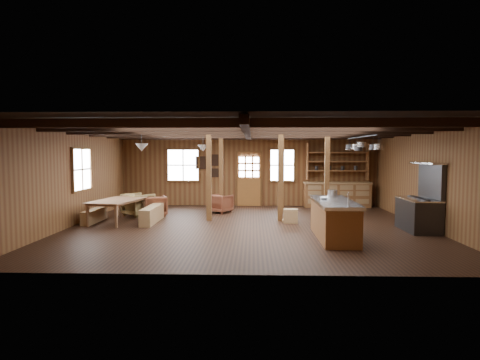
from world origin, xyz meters
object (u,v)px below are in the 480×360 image
at_px(armchair_c, 138,204).
at_px(kitchen_island, 334,219).
at_px(commercial_range, 420,208).
at_px(armchair_a, 155,206).
at_px(armchair_b, 220,203).
at_px(dining_table, 119,211).

bearing_deg(armchair_c, kitchen_island, -172.14).
height_order(commercial_range, armchair_c, commercial_range).
relative_size(commercial_range, armchair_a, 2.50).
height_order(armchair_b, armchair_c, armchair_c).
distance_m(dining_table, armchair_c, 1.23).
distance_m(kitchen_island, commercial_range, 2.72).
height_order(kitchen_island, armchair_c, kitchen_island).
distance_m(commercial_range, armchair_b, 6.44).
bearing_deg(dining_table, kitchen_island, -98.93).
xyz_separation_m(kitchen_island, armchair_b, (-3.13, 4.13, -0.16)).
bearing_deg(armchair_a, dining_table, 33.32).
relative_size(commercial_range, armchair_b, 2.61).
distance_m(dining_table, armchair_b, 3.55).
distance_m(commercial_range, armchair_a, 8.06).
distance_m(commercial_range, armchair_c, 8.60).
bearing_deg(kitchen_island, armchair_b, 127.84).
distance_m(armchair_a, armchair_b, 2.26).
xyz_separation_m(armchair_a, armchair_c, (-0.56, 0.02, 0.05)).
height_order(commercial_range, armchair_a, commercial_range).
bearing_deg(armchair_a, armchair_b, -179.79).
bearing_deg(dining_table, commercial_range, -86.90).
bearing_deg(armchair_b, commercial_range, -177.44).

